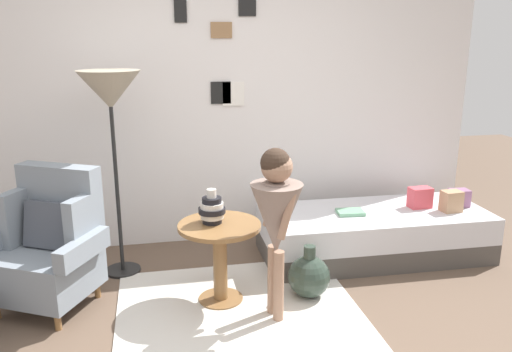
% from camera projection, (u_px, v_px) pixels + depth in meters
% --- Properties ---
extents(gallery_wall, '(4.80, 0.12, 2.60)m').
position_uv_depth(gallery_wall, '(217.00, 98.00, 4.54)').
color(gallery_wall, silver).
rests_on(gallery_wall, ground).
extents(rug, '(1.65, 1.39, 0.01)m').
position_uv_depth(rug, '(238.00, 309.00, 3.57)').
color(rug, silver).
rests_on(rug, ground).
extents(armchair, '(0.90, 0.82, 0.97)m').
position_uv_depth(armchair, '(50.00, 245.00, 3.55)').
color(armchair, olive).
rests_on(armchair, ground).
extents(daybed, '(1.91, 0.83, 0.40)m').
position_uv_depth(daybed, '(373.00, 233.00, 4.41)').
color(daybed, '#4C4742').
rests_on(daybed, ground).
extents(pillow_head, '(0.17, 0.13, 0.15)m').
position_uv_depth(pillow_head, '(459.00, 198.00, 4.47)').
color(pillow_head, gray).
rests_on(pillow_head, daybed).
extents(pillow_mid, '(0.17, 0.13, 0.18)m').
position_uv_depth(pillow_mid, '(451.00, 201.00, 4.33)').
color(pillow_mid, tan).
rests_on(pillow_mid, daybed).
extents(pillow_back, '(0.19, 0.13, 0.18)m').
position_uv_depth(pillow_back, '(420.00, 198.00, 4.43)').
color(pillow_back, '#D64C56').
rests_on(pillow_back, daybed).
extents(side_table, '(0.58, 0.58, 0.58)m').
position_uv_depth(side_table, '(220.00, 246.00, 3.59)').
color(side_table, olive).
rests_on(side_table, ground).
extents(vase_striped, '(0.19, 0.19, 0.24)m').
position_uv_depth(vase_striped, '(212.00, 209.00, 3.54)').
color(vase_striped, black).
rests_on(vase_striped, side_table).
extents(floor_lamp, '(0.47, 0.47, 1.59)m').
position_uv_depth(floor_lamp, '(110.00, 97.00, 3.78)').
color(floor_lamp, black).
rests_on(floor_lamp, ground).
extents(person_child, '(0.34, 0.34, 1.17)m').
position_uv_depth(person_child, '(276.00, 212.00, 3.28)').
color(person_child, '#A37A60').
rests_on(person_child, ground).
extents(book_on_daybed, '(0.23, 0.18, 0.03)m').
position_uv_depth(book_on_daybed, '(350.00, 212.00, 4.28)').
color(book_on_daybed, '#6FA682').
rests_on(book_on_daybed, daybed).
extents(demijohn_near, '(0.31, 0.31, 0.39)m').
position_uv_depth(demijohn_near, '(309.00, 276.00, 3.72)').
color(demijohn_near, '#2D3D33').
rests_on(demijohn_near, ground).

